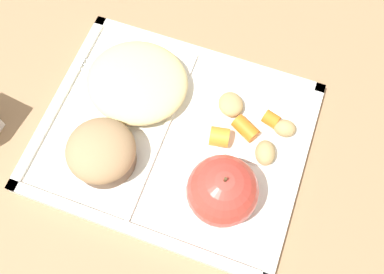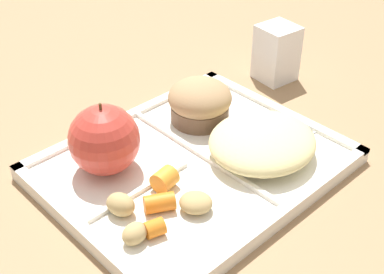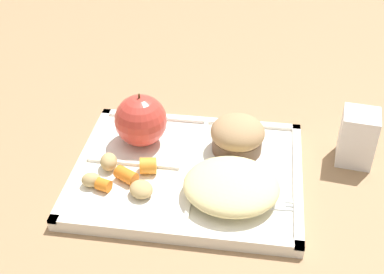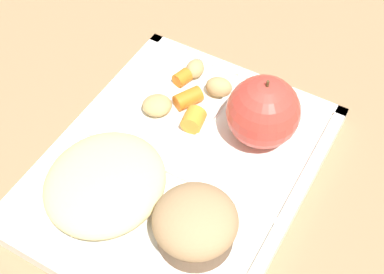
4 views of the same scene
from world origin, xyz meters
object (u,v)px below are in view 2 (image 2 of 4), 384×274
Objects in this scene: plastic_fork at (285,147)px; milk_carton at (276,53)px; bran_muffin at (200,102)px; lunch_tray at (194,165)px; green_apple at (104,140)px.

plastic_fork is 1.70× the size of milk_carton.
milk_carton reaches higher than plastic_fork.
milk_carton is (0.20, 0.02, 0.00)m from bran_muffin.
green_apple is (-0.09, 0.06, 0.05)m from lunch_tray.
lunch_tray is 0.10m from bran_muffin.
lunch_tray reaches higher than plastic_fork.
lunch_tray is 0.12m from green_apple.
green_apple reaches higher than bran_muffin.
green_apple reaches higher than plastic_fork.
plastic_fork is at bearing -30.47° from lunch_tray.
milk_carton is at bearing 42.77° from plastic_fork.
plastic_fork is (0.20, -0.13, -0.04)m from green_apple.
lunch_tray is 2.29× the size of plastic_fork.
plastic_fork is at bearing -130.26° from milk_carton.
green_apple is at bearing -169.66° from milk_carton.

